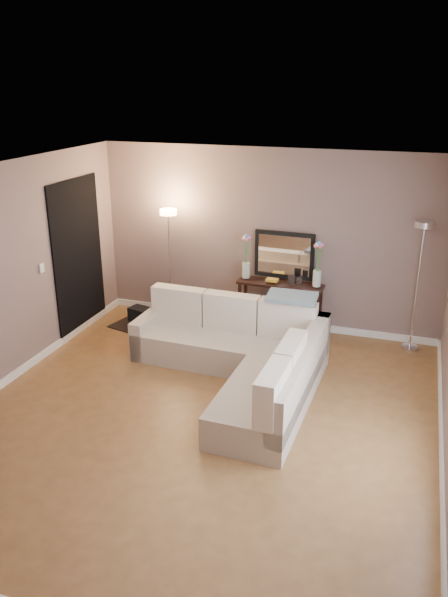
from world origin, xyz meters
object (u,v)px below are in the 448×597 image
(sectional_sofa, at_px, (244,356))
(console_table, at_px, (275,304))
(floor_lamp_lit, at_px, (169,243))
(floor_lamp_unlit, at_px, (420,261))

(sectional_sofa, height_order, console_table, sectional_sofa)
(sectional_sofa, distance_m, floor_lamp_lit, 2.32)
(console_table, relative_size, floor_lamp_unlit, 0.69)
(sectional_sofa, relative_size, floor_lamp_lit, 1.44)
(sectional_sofa, relative_size, console_table, 2.00)
(sectional_sofa, height_order, floor_lamp_lit, floor_lamp_lit)
(console_table, distance_m, floor_lamp_unlit, 2.09)
(floor_lamp_unlit, bearing_deg, sectional_sofa, -140.67)
(sectional_sofa, xyz_separation_m, floor_lamp_lit, (-1.58, 1.45, 0.89))
(console_table, height_order, floor_lamp_unlit, floor_lamp_unlit)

